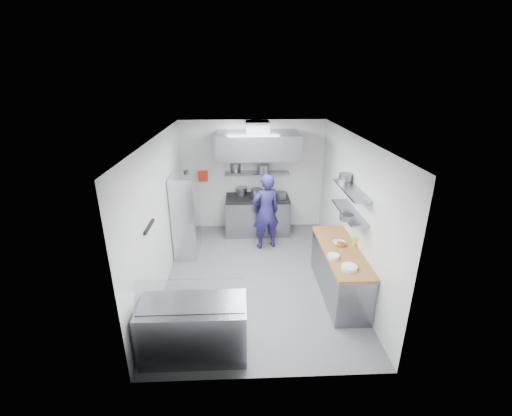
{
  "coord_description": "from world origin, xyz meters",
  "views": [
    {
      "loc": [
        -0.28,
        -5.95,
        3.82
      ],
      "look_at": [
        0.0,
        0.6,
        1.25
      ],
      "focal_mm": 24.0,
      "sensor_mm": 36.0,
      "label": 1
    }
  ],
  "objects_px": {
    "display_case": "(194,329)",
    "wire_rack": "(186,215)",
    "gas_range": "(257,216)",
    "chef": "(266,212)"
  },
  "relations": [
    {
      "from": "wire_rack",
      "to": "display_case",
      "type": "distance_m",
      "value": 3.17
    },
    {
      "from": "gas_range",
      "to": "wire_rack",
      "type": "bearing_deg",
      "value": -148.08
    },
    {
      "from": "chef",
      "to": "display_case",
      "type": "xyz_separation_m",
      "value": [
        -1.26,
        -3.27,
        -0.47
      ]
    },
    {
      "from": "wire_rack",
      "to": "display_case",
      "type": "relative_size",
      "value": 1.23
    },
    {
      "from": "wire_rack",
      "to": "gas_range",
      "type": "bearing_deg",
      "value": 31.92
    },
    {
      "from": "chef",
      "to": "wire_rack",
      "type": "bearing_deg",
      "value": -11.65
    },
    {
      "from": "wire_rack",
      "to": "display_case",
      "type": "bearing_deg",
      "value": -80.25
    },
    {
      "from": "gas_range",
      "to": "wire_rack",
      "type": "xyz_separation_m",
      "value": [
        -1.63,
        -1.02,
        0.48
      ]
    },
    {
      "from": "display_case",
      "to": "wire_rack",
      "type": "bearing_deg",
      "value": 99.75
    },
    {
      "from": "display_case",
      "to": "gas_range",
      "type": "bearing_deg",
      "value": 74.98
    }
  ]
}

